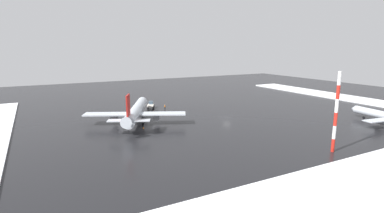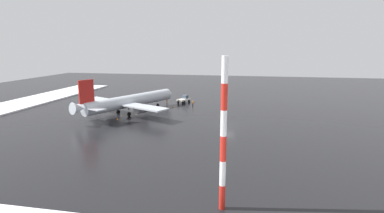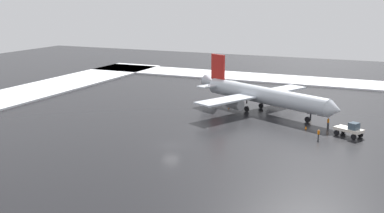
% 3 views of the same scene
% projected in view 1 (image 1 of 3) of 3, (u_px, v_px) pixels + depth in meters
% --- Properties ---
extents(ground_plane, '(240.00, 240.00, 0.00)m').
position_uv_depth(ground_plane, '(227.00, 117.00, 95.88)').
color(ground_plane, black).
extents(snow_bank_right, '(14.00, 116.00, 0.42)m').
position_uv_depth(snow_bank_right, '(358.00, 100.00, 126.61)').
color(snow_bank_right, white).
rests_on(snow_bank_right, ground_plane).
extents(airplane_foreground_jet, '(28.06, 33.00, 10.47)m').
position_uv_depth(airplane_foreground_jet, '(136.00, 111.00, 88.23)').
color(airplane_foreground_jet, silver).
rests_on(airplane_foreground_jet, ground_plane).
extents(pushback_tug, '(4.00, 5.10, 2.50)m').
position_uv_depth(pushback_tug, '(151.00, 105.00, 109.71)').
color(pushback_tug, silver).
rests_on(pushback_tug, ground_plane).
extents(ground_crew_beside_wing, '(0.36, 0.36, 1.71)m').
position_uv_depth(ground_crew_beside_wing, '(142.00, 109.00, 103.99)').
color(ground_crew_beside_wing, black).
rests_on(ground_crew_beside_wing, ground_plane).
extents(ground_crew_mid_apron, '(0.36, 0.36, 1.71)m').
position_uv_depth(ground_crew_mid_apron, '(130.00, 113.00, 97.86)').
color(ground_crew_mid_apron, black).
rests_on(ground_crew_mid_apron, ground_plane).
extents(ground_crew_near_tug, '(0.36, 0.36, 1.71)m').
position_uv_depth(ground_crew_near_tug, '(165.00, 107.00, 107.59)').
color(ground_crew_near_tug, black).
rests_on(ground_crew_near_tug, ground_plane).
extents(antenna_mast, '(0.70, 0.70, 17.26)m').
position_uv_depth(antenna_mast, '(336.00, 112.00, 62.65)').
color(antenna_mast, red).
rests_on(antenna_mast, ground_plane).
extents(traffic_cone_near_nose, '(0.36, 0.36, 0.55)m').
position_uv_depth(traffic_cone_near_nose, '(154.00, 112.00, 102.52)').
color(traffic_cone_near_nose, orange).
rests_on(traffic_cone_near_nose, ground_plane).
extents(traffic_cone_mid_line, '(0.36, 0.36, 0.55)m').
position_uv_depth(traffic_cone_mid_line, '(113.00, 121.00, 90.19)').
color(traffic_cone_mid_line, orange).
rests_on(traffic_cone_mid_line, ground_plane).
extents(traffic_cone_wingtip_side, '(0.36, 0.36, 0.55)m').
position_uv_depth(traffic_cone_wingtip_side, '(143.00, 128.00, 82.52)').
color(traffic_cone_wingtip_side, orange).
rests_on(traffic_cone_wingtip_side, ground_plane).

